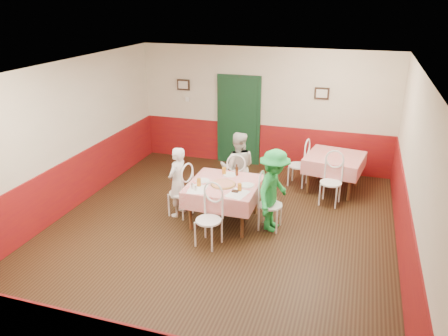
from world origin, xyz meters
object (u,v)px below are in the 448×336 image
(second_table, at_px, (333,173))
(chair_second_b, at_px, (331,183))
(chair_right, at_px, (270,205))
(glass_c, at_px, (224,171))
(glass_a, at_px, (199,182))
(pizza, at_px, (223,184))
(beer_bottle, at_px, (237,170))
(chair_far, at_px, (237,181))
(diner_far, at_px, (238,167))
(main_table, at_px, (224,203))
(chair_near, at_px, (208,220))
(diner_right, at_px, (274,191))
(glass_b, at_px, (240,187))
(diner_left, at_px, (177,182))
(chair_left, at_px, (180,193))
(chair_second_a, at_px, (298,165))
(wallet, at_px, (235,191))

(second_table, bearing_deg, chair_second_b, -90.00)
(chair_right, height_order, glass_c, chair_right)
(chair_right, bearing_deg, glass_a, 103.11)
(pizza, relative_size, beer_bottle, 2.17)
(chair_far, relative_size, pizza, 2.14)
(chair_second_b, height_order, beer_bottle, beer_bottle)
(chair_right, distance_m, diner_far, 1.27)
(main_table, bearing_deg, glass_c, 107.49)
(chair_near, relative_size, diner_right, 0.61)
(glass_a, relative_size, diner_far, 0.10)
(pizza, height_order, beer_bottle, beer_bottle)
(glass_b, relative_size, diner_left, 0.10)
(chair_near, bearing_deg, chair_right, 56.85)
(chair_right, bearing_deg, glass_b, 116.26)
(chair_second_b, height_order, glass_b, chair_second_b)
(chair_left, relative_size, glass_c, 6.77)
(chair_second_a, distance_m, wallet, 2.49)
(second_table, relative_size, beer_bottle, 5.75)
(chair_near, bearing_deg, glass_c, 107.46)
(chair_second_a, height_order, beer_bottle, beer_bottle)
(chair_near, height_order, diner_far, diner_far)
(chair_right, distance_m, beer_bottle, 0.94)
(main_table, relative_size, diner_far, 0.85)
(main_table, height_order, chair_left, chair_left)
(glass_a, height_order, glass_b, glass_a)
(glass_a, distance_m, wallet, 0.68)
(chair_right, height_order, chair_near, same)
(chair_second_a, xyz_separation_m, wallet, (-0.74, -2.35, 0.32))
(diner_right, bearing_deg, main_table, 100.31)
(chair_left, bearing_deg, glass_b, 92.59)
(glass_c, bearing_deg, chair_near, -84.26)
(chair_left, xyz_separation_m, diner_left, (-0.05, -0.00, 0.22))
(main_table, distance_m, second_table, 2.72)
(chair_second_a, bearing_deg, second_table, 98.79)
(beer_bottle, relative_size, diner_right, 0.13)
(chair_near, height_order, diner_right, diner_right)
(glass_b, relative_size, diner_far, 0.09)
(chair_second_b, bearing_deg, glass_c, -145.21)
(beer_bottle, xyz_separation_m, diner_far, (-0.12, 0.48, -0.14))
(chair_left, height_order, diner_right, diner_right)
(glass_b, relative_size, wallet, 1.19)
(chair_far, height_order, glass_c, chair_far)
(glass_a, relative_size, diner_left, 0.10)
(glass_a, relative_size, wallet, 1.25)
(glass_c, height_order, diner_far, diner_far)
(glass_b, distance_m, diner_left, 1.28)
(glass_c, bearing_deg, main_table, -72.51)
(chair_far, xyz_separation_m, glass_b, (0.35, -1.08, 0.38))
(chair_second_b, height_order, pizza, chair_second_b)
(glass_c, bearing_deg, chair_far, 75.33)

